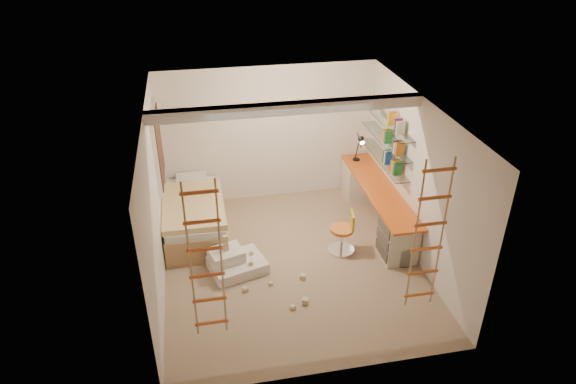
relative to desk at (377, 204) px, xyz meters
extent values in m
plane|color=#9B8164|center=(-1.72, -0.86, -0.40)|extent=(4.50, 4.50, 0.00)
cube|color=white|center=(-1.72, -0.56, 2.12)|extent=(4.00, 0.18, 0.16)
cube|color=white|center=(-3.69, 0.64, 1.15)|extent=(0.06, 1.15, 1.35)
cube|color=#4C2D1E|center=(-3.65, 0.64, 1.15)|extent=(0.02, 1.00, 1.20)
cylinder|color=white|center=(0.03, -1.21, -0.24)|extent=(0.26, 0.26, 0.32)
cube|color=#DE5B1A|center=(0.00, -0.03, 0.33)|extent=(0.55, 2.80, 0.04)
cube|color=beige|center=(0.00, 1.07, -0.05)|extent=(0.52, 0.55, 0.71)
cube|color=beige|center=(0.00, -1.03, -0.05)|extent=(0.52, 0.55, 0.71)
cube|color=#4C4742|center=(-0.27, -1.03, 0.21)|extent=(0.02, 0.50, 0.18)
cube|color=#4C4742|center=(-0.27, -1.03, -0.01)|extent=(0.02, 0.50, 0.18)
cube|color=#4C4742|center=(-0.27, -1.03, -0.23)|extent=(0.02, 0.50, 0.18)
cube|color=white|center=(0.15, 0.27, 0.75)|extent=(0.25, 1.80, 0.01)
cube|color=white|center=(0.15, 0.27, 1.10)|extent=(0.25, 1.80, 0.01)
cube|color=white|center=(0.15, 0.27, 1.45)|extent=(0.25, 1.80, 0.01)
cube|color=#AD7F51|center=(-3.20, 0.37, -0.18)|extent=(1.00, 2.00, 0.45)
cube|color=white|center=(-3.20, 0.37, 0.11)|extent=(0.95, 1.95, 0.12)
cube|color=gold|center=(-3.20, 0.22, 0.22)|extent=(1.02, 1.60, 0.10)
cube|color=white|center=(-3.20, 1.17, 0.23)|extent=(0.55, 0.35, 0.12)
cylinder|color=black|center=(-0.05, 1.12, 0.36)|extent=(0.14, 0.14, 0.02)
cylinder|color=black|center=(-0.05, 1.12, 0.55)|extent=(0.02, 0.15, 0.36)
cylinder|color=black|center=(-0.05, 1.02, 0.80)|extent=(0.02, 0.27, 0.20)
cone|color=black|center=(-0.05, 0.90, 0.85)|extent=(0.12, 0.14, 0.15)
cylinder|color=#FFEABF|center=(-0.05, 0.86, 0.82)|extent=(0.08, 0.04, 0.08)
cylinder|color=orange|center=(-0.85, -0.70, 0.03)|extent=(0.44, 0.44, 0.05)
cube|color=gold|center=(-0.69, -0.73, 0.20)|extent=(0.08, 0.29, 0.27)
cylinder|color=silver|center=(-0.85, -0.70, -0.17)|extent=(0.05, 0.05, 0.38)
cylinder|color=silver|center=(-0.85, -0.70, -0.38)|extent=(0.50, 0.50, 0.05)
cube|color=silver|center=(-2.59, -0.87, -0.31)|extent=(0.98, 0.85, 0.18)
cube|color=silver|center=(-2.75, -0.82, -0.13)|extent=(0.60, 0.54, 0.18)
cube|color=#CCB284|center=(-2.75, -0.82, 0.00)|extent=(0.10, 0.10, 0.08)
cube|color=#CCB284|center=(-2.75, -0.82, 0.08)|extent=(0.09, 0.09, 0.07)
cube|color=#CCB284|center=(-2.75, -0.82, 0.17)|extent=(0.07, 0.07, 0.12)
cube|color=#CCB284|center=(-2.39, -1.02, -0.19)|extent=(0.06, 0.06, 0.06)
cube|color=#CCB284|center=(-2.35, -0.75, -0.19)|extent=(0.06, 0.06, 0.06)
cube|color=#CCB284|center=(-2.83, -1.05, -0.19)|extent=(0.06, 0.06, 0.06)
cube|color=#CCB284|center=(-1.62, -1.29, -0.37)|extent=(0.07, 0.07, 0.07)
cube|color=#CCB284|center=(-1.71, -1.84, -0.37)|extent=(0.07, 0.07, 0.07)
cube|color=#CCB284|center=(-1.91, -1.92, -0.37)|extent=(0.07, 0.07, 0.07)
cube|color=#CCB284|center=(-2.14, -1.34, -0.37)|extent=(0.07, 0.07, 0.07)
cube|color=#CCB284|center=(-2.53, -1.40, -0.37)|extent=(0.07, 0.07, 0.07)
cube|color=#1E722D|center=(0.15, 0.27, 0.86)|extent=(0.14, 0.64, 0.22)
cube|color=#8C1E7F|center=(0.15, 0.27, 1.21)|extent=(0.14, 0.64, 0.22)
cube|color=yellow|center=(0.15, 0.27, 1.56)|extent=(0.14, 0.46, 0.22)
camera|label=1|loc=(-3.04, -7.37, 4.67)|focal=32.00mm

